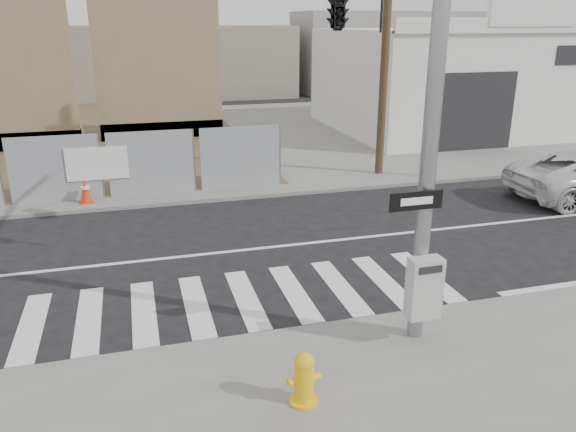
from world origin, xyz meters
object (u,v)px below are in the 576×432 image
object	(u,v)px
auto_shop	(457,79)
traffic_cone_d	(85,191)
signal_pole	(363,48)
fire_hydrant	(304,378)

from	to	relation	value
auto_shop	traffic_cone_d	world-z (taller)	auto_shop
traffic_cone_d	auto_shop	bearing A→B (deg)	25.55
signal_pole	fire_hydrant	size ratio (longest dim) A/B	8.80
auto_shop	fire_hydrant	xyz separation A→B (m)	(-13.89, -19.00, -2.02)
auto_shop	signal_pole	bearing A→B (deg)	-127.46
signal_pole	traffic_cone_d	xyz separation A→B (m)	(-5.90, 6.69, -4.30)
auto_shop	fire_hydrant	world-z (taller)	auto_shop
auto_shop	traffic_cone_d	distance (m)	19.40
fire_hydrant	traffic_cone_d	bearing A→B (deg)	96.44
auto_shop	traffic_cone_d	size ratio (longest dim) A/B	16.36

